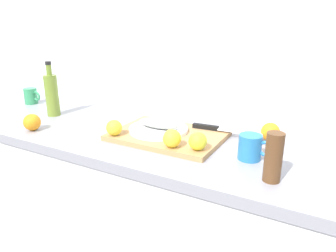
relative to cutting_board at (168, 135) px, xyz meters
The scene contains 15 objects.
back_wall 0.49m from the cutting_board, 114.76° to the left, with size 3.20×0.05×2.50m, color white.
kitchen_counter 0.48m from the cutting_board, behind, with size 2.00×0.60×0.90m.
cutting_board is the anchor object (origin of this frame).
white_plate 0.05m from the cutting_board, behind, with size 0.24×0.24×0.01m, color white.
fish_fillet 0.06m from the cutting_board, behind, with size 0.18×0.08×0.04m, color #999E99.
chef_knife 0.21m from the cutting_board, 36.71° to the left, with size 0.29×0.05×0.02m.
lemon_0 0.21m from the cutting_board, 30.36° to the right, with size 0.07×0.07×0.07m, color yellow.
lemon_1 0.16m from the cutting_board, 55.82° to the right, with size 0.07×0.07×0.07m, color yellow.
lemon_2 0.22m from the cutting_board, 144.19° to the right, with size 0.06×0.06×0.06m, color yellow.
olive_oil_bottle 0.66m from the cutting_board, behind, with size 0.06×0.06×0.27m.
coffee_mug_0 0.35m from the cutting_board, ahead, with size 0.12×0.08×0.09m.
coffee_mug_1 0.96m from the cutting_board, behind, with size 0.11×0.07×0.09m.
orange_0 0.41m from the cutting_board, 24.17° to the left, with size 0.07×0.07×0.07m, color orange.
orange_1 0.60m from the cutting_board, 159.99° to the right, with size 0.07×0.07×0.07m, color orange.
pepper_mill 0.48m from the cutting_board, 20.94° to the right, with size 0.05×0.05×0.15m, color brown.
Camera 1 is at (0.73, -1.06, 1.36)m, focal length 33.99 mm.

